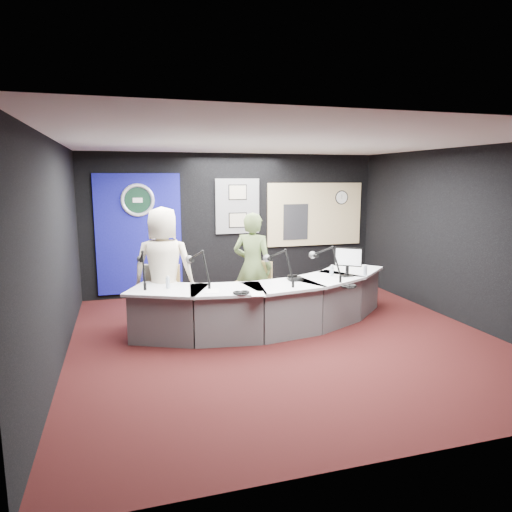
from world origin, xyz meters
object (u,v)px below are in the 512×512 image
object	(u,v)px
person_man	(164,269)
armchair_left	(165,299)
broadcast_desk	(270,304)
armchair_right	(253,290)
person_woman	(253,267)

from	to	relation	value
person_man	armchair_left	bearing A→B (deg)	-0.00
broadcast_desk	armchair_right	bearing A→B (deg)	110.12
armchair_left	broadcast_desk	bearing A→B (deg)	-7.19
person_woman	person_man	bearing A→B (deg)	34.04
broadcast_desk	person_woman	xyz separation A→B (m)	(-0.16, 0.43, 0.51)
armchair_left	person_woman	distance (m)	1.48
armchair_right	armchair_left	bearing A→B (deg)	-133.37
armchair_left	person_woman	size ratio (longest dim) A/B	0.53
armchair_right	person_man	world-z (taller)	person_man
person_man	person_woman	distance (m)	1.42
person_man	person_woman	bearing A→B (deg)	-165.23
broadcast_desk	person_man	world-z (taller)	person_man
broadcast_desk	armchair_left	bearing A→B (deg)	165.09
broadcast_desk	person_man	size ratio (longest dim) A/B	2.38
armchair_left	person_man	world-z (taller)	person_man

